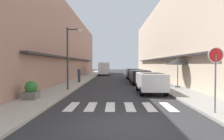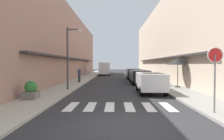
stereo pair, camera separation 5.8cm
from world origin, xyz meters
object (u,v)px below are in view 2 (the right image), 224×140
at_px(cafe_umbrella, 178,62).
at_px(planter_corner, 31,90).
at_px(round_street_sign, 215,62).
at_px(parked_car_near, 150,80).
at_px(parked_car_far, 134,73).
at_px(delivery_van, 104,68).
at_px(pedestrian_walking_near, 79,75).
at_px(planter_midblock, 160,80).
at_px(street_lamp, 70,51).
at_px(parked_car_mid, 139,75).

xyz_separation_m(cafe_umbrella, planter_corner, (-10.19, -6.02, -1.71)).
bearing_deg(round_street_sign, planter_corner, 160.30).
relative_size(round_street_sign, planter_corner, 2.60).
height_order(parked_car_near, round_street_sign, round_street_sign).
distance_m(parked_car_far, cafe_umbrella, 10.54).
bearing_deg(delivery_van, planter_corner, -96.11).
xyz_separation_m(delivery_van, pedestrian_walking_near, (-1.95, -15.73, -0.45)).
height_order(cafe_umbrella, pedestrian_walking_near, cafe_umbrella).
distance_m(delivery_van, planter_midblock, 19.91).
bearing_deg(parked_car_far, round_street_sign, -85.59).
bearing_deg(planter_midblock, delivery_van, 108.22).
relative_size(delivery_van, round_street_sign, 2.04).
height_order(delivery_van, street_lamp, street_lamp).
relative_size(parked_car_mid, planter_corner, 4.35).
relative_size(delivery_van, cafe_umbrella, 2.20).
bearing_deg(delivery_van, parked_car_mid, -74.60).
bearing_deg(street_lamp, parked_car_near, -9.10).
xyz_separation_m(parked_car_near, pedestrian_walking_near, (-6.49, 7.46, 0.03)).
relative_size(parked_car_near, pedestrian_walking_near, 2.66).
bearing_deg(delivery_van, parked_car_far, -66.25).
height_order(street_lamp, cafe_umbrella, street_lamp).
relative_size(parked_car_far, round_street_sign, 1.68).
xyz_separation_m(parked_car_mid, planter_midblock, (1.69, -2.44, -0.27)).
distance_m(street_lamp, cafe_umbrella, 9.08).
height_order(parked_car_mid, planter_midblock, parked_car_mid).
bearing_deg(cafe_umbrella, round_street_sign, -98.34).
bearing_deg(planter_corner, round_street_sign, -19.70).
xyz_separation_m(parked_car_mid, pedestrian_walking_near, (-6.49, 0.73, 0.03)).
relative_size(parked_car_near, planter_midblock, 3.83).
height_order(round_street_sign, cafe_umbrella, round_street_sign).
bearing_deg(planter_corner, delivery_van, 83.89).
bearing_deg(planter_midblock, cafe_umbrella, -52.01).
distance_m(round_street_sign, pedestrian_walking_near, 15.99).
xyz_separation_m(street_lamp, pedestrian_walking_near, (-0.46, 6.49, -2.14)).
xyz_separation_m(planter_corner, planter_midblock, (9.04, 7.48, 0.06)).
relative_size(parked_car_near, cafe_umbrella, 1.72).
distance_m(parked_car_far, round_street_sign, 19.34).
bearing_deg(parked_car_far, parked_car_mid, -90.00).
relative_size(parked_car_far, planter_midblock, 4.05).
bearing_deg(planter_midblock, planter_corner, -140.41).
bearing_deg(cafe_umbrella, planter_midblock, 127.99).
bearing_deg(parked_car_mid, planter_corner, -126.56).
bearing_deg(parked_car_mid, parked_car_far, 90.00).
xyz_separation_m(parked_car_near, planter_midblock, (1.69, 4.29, -0.27)).
relative_size(parked_car_near, planter_corner, 4.13).
bearing_deg(cafe_umbrella, planter_corner, -149.43).
relative_size(cafe_umbrella, pedestrian_walking_near, 1.55).
height_order(parked_car_far, delivery_van, delivery_van).
xyz_separation_m(parked_car_near, cafe_umbrella, (2.83, 2.83, 1.38)).
xyz_separation_m(parked_car_near, delivery_van, (-4.53, 23.18, 0.48)).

